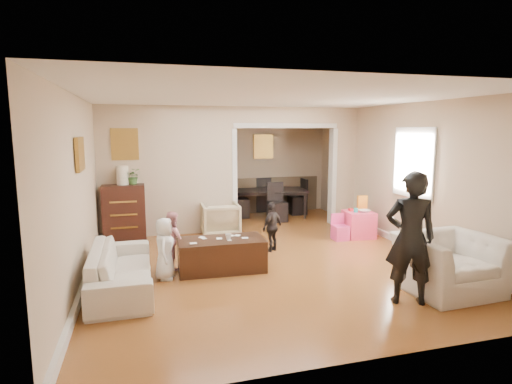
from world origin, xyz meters
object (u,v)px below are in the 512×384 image
object	(u,v)px
sofa	(121,268)
dresser	(124,213)
coffee_cup	(228,237)
dining_table	(269,203)
play_table	(359,224)
child_kneel_a	(165,249)
armchair_back	(220,220)
cyan_cup	(356,210)
child_kneel_b	(173,240)
armchair_front	(448,264)
adult_person	(410,238)
table_lamp	(122,175)
child_toddler	(272,227)
coffee_table	(221,255)

from	to	relation	value
sofa	dresser	distance (m)	2.62
coffee_cup	dining_table	size ratio (longest dim) A/B	0.05
play_table	child_kneel_a	size ratio (longest dim) A/B	0.60
armchair_back	cyan_cup	bearing A→B (deg)	164.45
coffee_cup	child_kneel_b	distance (m)	0.88
armchair_back	armchair_front	bearing A→B (deg)	125.77
dining_table	adult_person	distance (m)	5.48
sofa	dresser	size ratio (longest dim) A/B	1.82
dining_table	child_kneel_a	xyz separation A→B (m)	(-2.76, -3.80, 0.12)
coffee_cup	dresser	bearing A→B (deg)	124.72
armchair_back	table_lamp	distance (m)	2.07
armchair_front	dresser	world-z (taller)	dresser
armchair_front	cyan_cup	world-z (taller)	armchair_front
armchair_back	play_table	world-z (taller)	armchair_back
play_table	child_toddler	bearing A→B (deg)	-166.95
table_lamp	dining_table	xyz separation A→B (m)	(3.38, 1.43, -0.94)
coffee_cup	child_toddler	size ratio (longest dim) A/B	0.11
armchair_back	child_kneel_a	distance (m)	2.46
dresser	table_lamp	bearing A→B (deg)	0.00
armchair_front	dresser	distance (m)	5.71
table_lamp	coffee_cup	bearing A→B (deg)	-55.28
adult_person	child_toddler	world-z (taller)	adult_person
dresser	coffee_table	bearing A→B (deg)	-56.44
play_table	dining_table	distance (m)	2.69
dresser	child_kneel_b	bearing A→B (deg)	-68.05
adult_person	child_kneel_b	bearing A→B (deg)	-16.50
armchair_front	cyan_cup	xyz separation A→B (m)	(0.18, 2.78, 0.18)
armchair_back	coffee_table	bearing A→B (deg)	82.32
cyan_cup	adult_person	bearing A→B (deg)	-107.24
adult_person	child_toddler	size ratio (longest dim) A/B	1.88
cyan_cup	child_kneel_b	world-z (taller)	child_kneel_b
armchair_back	dining_table	world-z (taller)	armchair_back
armchair_front	dresser	xyz separation A→B (m)	(-4.21, 3.85, 0.17)
dresser	coffee_cup	world-z (taller)	dresser
cyan_cup	adult_person	world-z (taller)	adult_person
coffee_table	dining_table	xyz separation A→B (m)	(1.91, 3.65, 0.09)
armchair_back	cyan_cup	xyz separation A→B (m)	(2.55, -0.83, 0.22)
dining_table	child_kneel_b	distance (m)	4.25
armchair_front	play_table	world-z (taller)	armchair_front
dresser	cyan_cup	bearing A→B (deg)	-13.70
dresser	armchair_back	bearing A→B (deg)	-7.36
armchair_front	play_table	size ratio (longest dim) A/B	2.15
coffee_table	child_toddler	xyz separation A→B (m)	(1.05, 0.75, 0.20)
dining_table	child_kneel_b	size ratio (longest dim) A/B	2.09
armchair_back	cyan_cup	world-z (taller)	armchair_back
child_kneel_b	child_toddler	world-z (taller)	child_kneel_b
armchair_front	child_kneel_b	xyz separation A→B (m)	(-3.43, 1.93, 0.07)
table_lamp	adult_person	world-z (taller)	adult_person
coffee_cup	play_table	bearing A→B (deg)	23.32
cyan_cup	dining_table	xyz separation A→B (m)	(-1.01, 2.50, -0.23)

